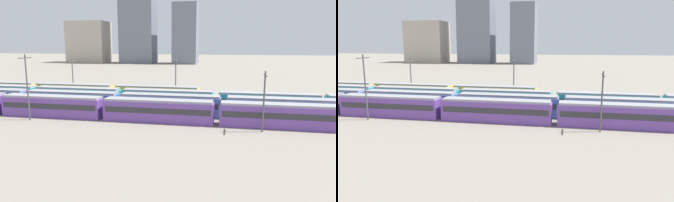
% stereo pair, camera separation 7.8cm
% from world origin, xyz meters
% --- Properties ---
extents(ground_plane, '(600.00, 600.00, 0.00)m').
position_xyz_m(ground_plane, '(0.00, 7.80, 0.00)').
color(ground_plane, gray).
extents(train_track_0, '(74.70, 3.06, 3.75)m').
position_xyz_m(train_track_0, '(25.13, 0.00, 1.90)').
color(train_track_0, '#6B429E').
rests_on(train_track_0, ground_plane).
extents(train_track_1, '(112.50, 3.06, 3.75)m').
position_xyz_m(train_track_1, '(44.97, 5.20, 1.90)').
color(train_track_1, '#4C70BC').
rests_on(train_track_1, ground_plane).
extents(train_track_2, '(93.60, 3.06, 3.75)m').
position_xyz_m(train_track_2, '(34.03, 10.40, 1.90)').
color(train_track_2, teal).
rests_on(train_track_2, ground_plane).
extents(train_track_3, '(55.80, 3.06, 3.75)m').
position_xyz_m(train_track_3, '(11.73, 15.60, 1.90)').
color(train_track_3, yellow).
rests_on(train_track_3, ground_plane).
extents(catenary_pole_0, '(0.24, 3.20, 10.93)m').
position_xyz_m(catenary_pole_0, '(13.16, -2.99, 6.02)').
color(catenary_pole_0, '#4C4C51').
rests_on(catenary_pole_0, ground_plane).
extents(catenary_pole_1, '(0.24, 3.20, 9.23)m').
position_xyz_m(catenary_pole_1, '(9.91, 18.33, 5.15)').
color(catenary_pole_1, '#4C4C51').
rests_on(catenary_pole_1, ground_plane).
extents(catenary_pole_2, '(0.24, 3.20, 8.85)m').
position_xyz_m(catenary_pole_2, '(50.74, -2.89, 4.95)').
color(catenary_pole_2, '#4C4C51').
rests_on(catenary_pole_2, ground_plane).
extents(catenary_pole_3, '(0.24, 3.20, 9.72)m').
position_xyz_m(catenary_pole_3, '(34.21, 18.89, 5.40)').
color(catenary_pole_3, '#4C4C51').
rests_on(catenary_pole_3, ground_plane).
extents(distant_building_0, '(25.49, 18.39, 26.93)m').
position_xyz_m(distant_building_0, '(-47.26, 149.23, 13.46)').
color(distant_building_0, '#B2A899').
rests_on(distant_building_0, ground_plane).
extents(distant_building_1, '(21.54, 17.87, 53.40)m').
position_xyz_m(distant_building_1, '(-12.69, 149.23, 26.70)').
color(distant_building_1, slate).
rests_on(distant_building_1, ground_plane).
extents(distant_building_2, '(14.89, 18.38, 36.99)m').
position_xyz_m(distant_building_2, '(18.01, 149.23, 18.50)').
color(distant_building_2, slate).
rests_on(distant_building_2, ground_plane).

